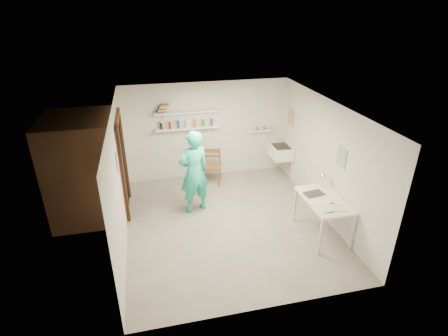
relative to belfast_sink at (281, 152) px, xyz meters
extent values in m
cube|color=slate|center=(-1.75, -1.70, -0.71)|extent=(4.00, 4.50, 0.02)
cube|color=silver|center=(-1.75, -1.70, 1.71)|extent=(4.00, 4.50, 0.02)
cube|color=silver|center=(-1.75, 0.56, 0.50)|extent=(4.00, 0.02, 2.40)
cube|color=silver|center=(-1.75, -3.96, 0.50)|extent=(4.00, 0.02, 2.40)
cube|color=silver|center=(-3.76, -1.70, 0.50)|extent=(0.02, 4.50, 2.40)
cube|color=silver|center=(0.26, -1.70, 0.50)|extent=(0.02, 4.50, 2.40)
cube|color=black|center=(-3.74, -0.65, 0.30)|extent=(0.02, 0.90, 2.00)
cube|color=brown|center=(-4.45, -0.65, 0.35)|extent=(1.40, 1.50, 2.10)
cube|color=brown|center=(-3.72, -0.65, 1.35)|extent=(0.06, 1.05, 0.10)
cube|color=brown|center=(-3.72, -1.15, 0.30)|extent=(0.06, 0.10, 2.00)
cube|color=brown|center=(-3.72, -0.15, 0.30)|extent=(0.06, 0.10, 2.00)
cube|color=white|center=(-2.25, 0.43, 0.65)|extent=(1.50, 0.22, 0.03)
cube|color=white|center=(-2.25, 0.43, 1.05)|extent=(1.50, 0.22, 0.03)
cube|color=white|center=(-0.40, 0.47, 0.42)|extent=(0.70, 0.14, 0.03)
cube|color=#334C7F|center=(-3.74, -1.65, 0.85)|extent=(0.01, 0.28, 0.36)
cube|color=#995933|center=(0.24, 0.10, 0.85)|extent=(0.01, 0.34, 0.42)
cube|color=#3F724C|center=(0.24, -2.25, 0.80)|extent=(0.01, 0.30, 0.38)
cube|color=white|center=(0.00, 0.00, 0.00)|extent=(0.48, 0.60, 0.30)
imported|color=#24B7A0|center=(-2.33, -1.06, 0.20)|extent=(0.76, 0.61, 1.80)
cylinder|color=#F0F1A4|center=(-2.26, -0.85, 0.50)|extent=(0.32, 0.13, 0.32)
cube|color=brown|center=(-1.74, 0.06, -0.23)|extent=(0.53, 0.52, 0.93)
cube|color=white|center=(-0.11, -2.47, -0.31)|extent=(0.70, 1.17, 0.78)
sphere|color=white|center=(0.08, -2.00, 0.30)|extent=(0.15, 0.15, 0.15)
cylinder|color=black|center=(-2.85, 0.43, 0.75)|extent=(0.06, 0.06, 0.17)
cylinder|color=red|center=(-2.65, 0.43, 0.75)|extent=(0.06, 0.06, 0.17)
cylinder|color=blue|center=(-2.45, 0.43, 0.75)|extent=(0.06, 0.06, 0.17)
cylinder|color=white|center=(-2.25, 0.43, 0.75)|extent=(0.06, 0.06, 0.17)
cylinder|color=orange|center=(-2.05, 0.43, 0.75)|extent=(0.06, 0.06, 0.17)
cylinder|color=#268C3F|center=(-1.85, 0.43, 0.75)|extent=(0.06, 0.06, 0.17)
cylinder|color=#8C268C|center=(-1.65, 0.43, 0.75)|extent=(0.06, 0.06, 0.17)
cube|color=red|center=(-2.85, 0.43, 1.08)|extent=(0.18, 0.14, 0.03)
cube|color=#1933A5|center=(-2.83, 0.43, 1.11)|extent=(0.18, 0.14, 0.03)
cube|color=orange|center=(-2.81, 0.43, 1.14)|extent=(0.18, 0.14, 0.03)
cube|color=black|center=(-2.79, 0.43, 1.16)|extent=(0.18, 0.14, 0.03)
cube|color=yellow|center=(-2.77, 0.43, 1.19)|extent=(0.18, 0.14, 0.03)
cube|color=#338C4C|center=(-2.75, 0.43, 1.22)|extent=(0.18, 0.14, 0.03)
cube|color=#8C3F8C|center=(-2.73, 0.43, 1.25)|extent=(0.18, 0.14, 0.03)
cylinder|color=silver|center=(-0.61, 0.47, 0.48)|extent=(0.07, 0.07, 0.09)
cylinder|color=#335999|center=(-0.47, 0.47, 0.48)|extent=(0.07, 0.07, 0.09)
cylinder|color=orange|center=(-0.33, 0.47, 0.48)|extent=(0.07, 0.07, 0.09)
cylinder|color=#999999|center=(-0.19, 0.47, 0.48)|extent=(0.07, 0.07, 0.09)
cube|color=silver|center=(-0.11, -2.47, 0.08)|extent=(0.30, 0.22, 0.00)
cube|color=#4C4742|center=(-0.11, -2.47, 0.09)|extent=(0.30, 0.22, 0.00)
cube|color=beige|center=(-0.11, -2.47, 0.09)|extent=(0.30, 0.22, 0.00)
cube|color=#383330|center=(-0.11, -2.47, 0.10)|extent=(0.30, 0.22, 0.00)
cube|color=silver|center=(-0.11, -2.47, 0.10)|extent=(0.30, 0.22, 0.00)
camera|label=1|loc=(-3.18, -7.45, 3.38)|focal=28.00mm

